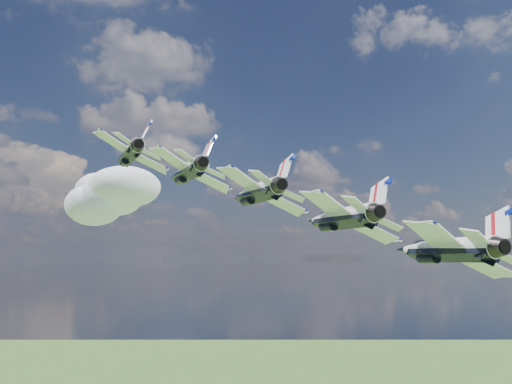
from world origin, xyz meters
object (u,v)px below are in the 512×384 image
object	(u,v)px
jet_4	(443,249)
jet_2	(256,192)
jet_3	(340,217)
jet_0	(130,154)
jet_1	(187,171)

from	to	relation	value
jet_4	jet_2	bearing A→B (deg)	124.12
jet_2	jet_3	size ratio (longest dim) A/B	1.00
jet_0	jet_2	size ratio (longest dim) A/B	1.00
jet_2	jet_3	distance (m)	12.38
jet_1	jet_3	bearing A→B (deg)	-55.88
jet_1	jet_2	distance (m)	12.38
jet_3	jet_2	bearing A→B (deg)	124.12
jet_1	jet_4	xyz separation A→B (m)	(20.78, -28.66, -11.21)
jet_1	jet_0	bearing A→B (deg)	124.12
jet_0	jet_2	distance (m)	24.75
jet_2	jet_0	bearing A→B (deg)	124.12
jet_3	jet_4	xyz separation A→B (m)	(6.93, -9.55, -3.74)
jet_1	jet_2	world-z (taller)	jet_1
jet_0	jet_4	world-z (taller)	jet_0
jet_4	jet_3	bearing A→B (deg)	124.12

